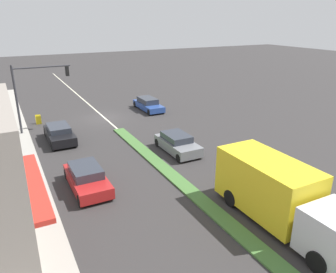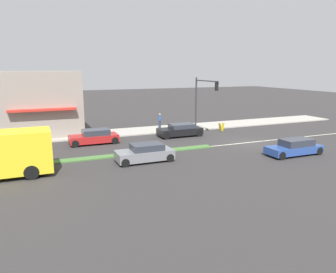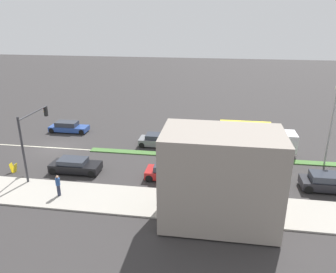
{
  "view_description": "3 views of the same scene",
  "coord_description": "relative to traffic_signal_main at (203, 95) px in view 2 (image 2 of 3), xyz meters",
  "views": [
    {
      "loc": [
        8.58,
        29.91,
        9.23
      ],
      "look_at": [
        -0.93,
        11.59,
        1.68
      ],
      "focal_mm": 35.0,
      "sensor_mm": 36.0,
      "label": 1
    },
    {
      "loc": [
        -24.09,
        18.0,
        6.66
      ],
      "look_at": [
        -1.92,
        8.7,
        1.64
      ],
      "focal_mm": 35.0,
      "sensor_mm": 36.0,
      "label": 2
    },
    {
      "loc": [
        29.65,
        16.58,
        13.05
      ],
      "look_at": [
        -1.23,
        11.82,
        1.48
      ],
      "focal_mm": 35.0,
      "sensor_mm": 36.0,
      "label": 3
    }
  ],
  "objects": [
    {
      "name": "coupe_blue",
      "position": [
        -11.12,
        -2.17,
        -3.3
      ],
      "size": [
        1.72,
        4.53,
        1.26
      ],
      "color": "#284793",
      "rests_on": "ground"
    },
    {
      "name": "lane_marking_center",
      "position": [
        -6.12,
        -1.41,
        -3.9
      ],
      "size": [
        0.16,
        60.0,
        0.01
      ],
      "primitive_type": "cube",
      "color": "beige",
      "rests_on": "ground"
    },
    {
      "name": "warning_aframe_sign",
      "position": [
        -0.2,
        -2.3,
        -3.47
      ],
      "size": [
        0.45,
        0.53,
        0.84
      ],
      "color": "yellow",
      "rests_on": "ground"
    },
    {
      "name": "hatchback_red",
      "position": [
        -1.12,
        11.58,
        -3.28
      ],
      "size": [
        1.86,
        4.28,
        1.3
      ],
      "color": "#AD1E1E",
      "rests_on": "ground"
    },
    {
      "name": "pedestrian",
      "position": [
        3.11,
        3.6,
        -2.89
      ],
      "size": [
        0.34,
        0.34,
        1.68
      ],
      "color": "#282D42",
      "rests_on": "sidewalk_right"
    },
    {
      "name": "building_corner_store",
      "position": [
        4.45,
        15.64,
        -0.64
      ],
      "size": [
        5.22,
        7.53,
        6.28
      ],
      "color": "gray",
      "rests_on": "sidewalk_right"
    },
    {
      "name": "ground_plane",
      "position": [
        -6.12,
        16.59,
        -3.9
      ],
      "size": [
        160.0,
        160.0,
        0.0
      ],
      "primitive_type": "plane",
      "color": "#333030"
    },
    {
      "name": "suv_black",
      "position": [
        -1.12,
        3.06,
        -3.28
      ],
      "size": [
        1.85,
        4.37,
        1.25
      ],
      "color": "black",
      "rests_on": "ground"
    },
    {
      "name": "sidewalk_right",
      "position": [
        2.88,
        17.09,
        -3.84
      ],
      "size": [
        4.0,
        73.0,
        0.12
      ],
      "primitive_type": "cube",
      "color": "#A8A399",
      "rests_on": "ground"
    },
    {
      "name": "traffic_signal_main",
      "position": [
        0.0,
        0.0,
        0.0
      ],
      "size": [
        4.59,
        0.34,
        5.6
      ],
      "color": "#333338",
      "rests_on": "sidewalk_right"
    },
    {
      "name": "suv_grey",
      "position": [
        -8.32,
        9.22,
        -3.27
      ],
      "size": [
        1.84,
        4.12,
        1.3
      ],
      "color": "slate",
      "rests_on": "ground"
    }
  ]
}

